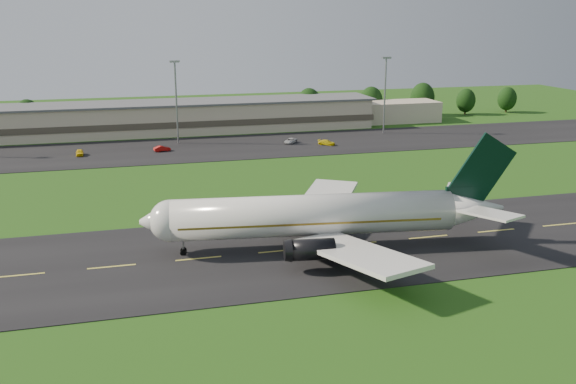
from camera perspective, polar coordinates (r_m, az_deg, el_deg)
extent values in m
plane|color=#1F4912|center=(85.19, -7.96, -5.94)|extent=(360.00, 360.00, 0.00)
cube|color=black|center=(85.17, -7.96, -5.91)|extent=(220.00, 30.00, 0.10)
cube|color=black|center=(154.28, -11.30, 3.63)|extent=(260.00, 30.00, 0.10)
cylinder|color=silver|center=(86.62, 2.25, -2.06)|extent=(38.40, 10.41, 5.60)
sphere|color=silver|center=(85.60, -10.41, -2.53)|extent=(5.60, 5.60, 5.60)
cone|color=silver|center=(85.73, -11.74, -2.57)|extent=(4.65, 5.84, 5.38)
cone|color=silver|center=(92.98, 16.05, -1.44)|extent=(9.63, 6.59, 5.49)
cube|color=olive|center=(86.64, 1.92, -2.30)|extent=(35.43, 10.06, 0.28)
cube|color=black|center=(85.47, -10.83, -2.19)|extent=(2.37, 3.23, 0.65)
cube|color=silver|center=(77.62, 6.16, -5.43)|extent=(12.15, 20.19, 2.20)
cube|color=silver|center=(98.01, 3.17, -0.90)|extent=(15.85, 19.85, 2.20)
cube|color=silver|center=(88.37, 17.36, -1.81)|extent=(6.74, 9.37, 0.91)
cube|color=silver|center=(97.15, 14.94, -0.09)|extent=(8.18, 9.25, 0.91)
cube|color=black|center=(91.91, 15.28, -0.41)|extent=(5.03, 1.18, 3.00)
cube|color=black|center=(91.99, 16.88, 1.87)|extent=(9.41, 1.65, 10.55)
cylinder|color=black|center=(79.54, 2.13, -5.13)|extent=(5.90, 3.39, 2.70)
cylinder|color=black|center=(94.51, 0.52, -1.75)|extent=(5.90, 3.39, 2.70)
cube|color=#C2B094|center=(177.19, -11.90, 6.40)|extent=(120.00, 15.00, 8.00)
cube|color=#4C4438|center=(177.31, -11.88, 6.14)|extent=(121.00, 15.40, 1.60)
cube|color=#595B60|center=(176.61, -11.97, 7.73)|extent=(122.00, 16.00, 0.50)
cube|color=#C2B094|center=(195.66, 9.14, 7.07)|extent=(28.00, 11.00, 6.00)
cylinder|color=gray|center=(160.87, -9.89, 7.77)|extent=(0.44, 0.44, 20.00)
cube|color=gray|center=(159.88, -10.06, 11.36)|extent=(2.40, 1.20, 0.50)
cylinder|color=gray|center=(174.41, 8.60, 8.41)|extent=(0.44, 0.44, 20.00)
cube|color=gray|center=(173.50, 8.73, 11.72)|extent=(2.40, 1.20, 0.50)
cylinder|color=black|center=(187.93, -22.03, 5.32)|extent=(0.56, 0.56, 2.88)
ellipsoid|color=black|center=(187.41, -22.14, 6.37)|extent=(6.73, 6.73, 8.41)
cylinder|color=black|center=(194.32, 1.87, 6.77)|extent=(0.56, 0.56, 3.13)
ellipsoid|color=black|center=(193.78, 1.88, 7.89)|extent=(7.31, 7.31, 9.14)
cylinder|color=black|center=(201.93, 7.36, 6.97)|extent=(0.56, 0.56, 3.06)
ellipsoid|color=black|center=(201.42, 7.39, 8.02)|extent=(7.15, 7.15, 8.93)
cylinder|color=black|center=(210.49, 11.80, 7.14)|extent=(0.56, 0.56, 3.25)
ellipsoid|color=black|center=(209.97, 11.86, 8.21)|extent=(7.59, 7.59, 9.48)
cylinder|color=black|center=(215.64, 15.47, 7.01)|extent=(0.56, 0.56, 2.60)
ellipsoid|color=black|center=(215.23, 15.53, 7.85)|extent=(6.07, 6.07, 7.58)
cylinder|color=black|center=(224.15, 18.83, 7.05)|extent=(0.56, 0.56, 2.61)
ellipsoid|color=black|center=(223.75, 18.90, 7.86)|extent=(6.08, 6.08, 7.60)
imported|color=yellow|center=(153.12, -18.03, 3.36)|extent=(1.77, 4.06, 1.36)
imported|color=#A40C0A|center=(153.05, -11.13, 3.81)|extent=(4.07, 2.09, 1.28)
imported|color=silver|center=(159.83, 0.22, 4.58)|extent=(4.38, 4.75, 1.24)
imported|color=#DBC40C|center=(157.88, 3.46, 4.41)|extent=(4.38, 4.12, 1.24)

